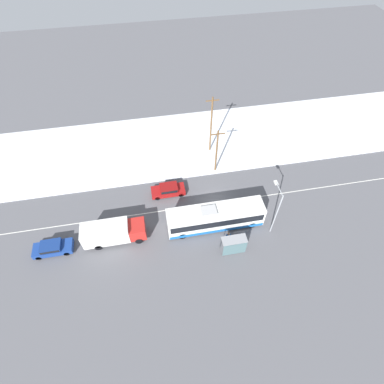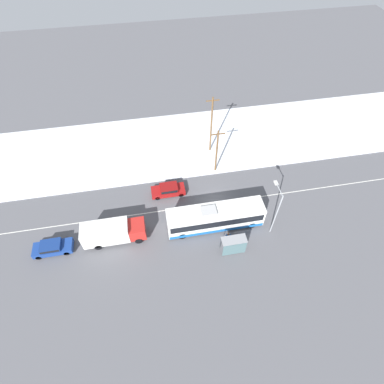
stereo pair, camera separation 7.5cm
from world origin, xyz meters
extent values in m
plane|color=#56565B|center=(0.00, 0.00, 0.00)|extent=(120.00, 120.00, 0.00)
cube|color=silver|center=(0.00, 12.42, 0.06)|extent=(80.00, 14.62, 0.12)
cube|color=silver|center=(0.00, 0.00, 0.00)|extent=(60.00, 0.12, 0.00)
cube|color=white|center=(-0.79, -3.28, 1.68)|extent=(11.60, 2.55, 2.81)
cube|color=black|center=(-0.79, -3.28, 2.02)|extent=(11.13, 2.57, 1.07)
cube|color=blue|center=(-0.79, -3.28, 0.53)|extent=(11.48, 2.57, 0.51)
cube|color=#B2B2B2|center=(-1.66, -3.28, 3.21)|extent=(1.80, 1.40, 0.24)
cylinder|color=black|center=(3.61, -4.42, 0.50)|extent=(1.00, 0.28, 1.00)
cylinder|color=black|center=(3.61, -2.15, 0.50)|extent=(1.00, 0.28, 1.00)
cylinder|color=black|center=(-4.98, -4.42, 0.50)|extent=(1.00, 0.28, 1.00)
cylinder|color=black|center=(-4.98, -2.15, 0.50)|extent=(1.00, 0.28, 1.00)
cube|color=silver|center=(-13.73, -3.12, 1.65)|extent=(5.33, 2.30, 2.31)
cube|color=red|center=(-10.12, -3.12, 1.40)|extent=(1.90, 2.18, 1.80)
cube|color=black|center=(-9.19, -3.12, 1.76)|extent=(0.06, 1.95, 0.79)
cylinder|color=black|center=(-10.12, -4.14, 0.45)|extent=(0.90, 0.26, 0.90)
cylinder|color=black|center=(-10.12, -2.10, 0.45)|extent=(0.90, 0.26, 0.90)
cylinder|color=black|center=(-14.80, -4.14, 0.45)|extent=(0.90, 0.26, 0.90)
cylinder|color=black|center=(-14.80, -2.10, 0.45)|extent=(0.90, 0.26, 0.90)
cube|color=maroon|center=(-5.76, 2.72, 0.57)|extent=(4.45, 1.80, 0.70)
cube|color=maroon|center=(-5.65, 2.72, 1.19)|extent=(2.31, 1.66, 0.54)
cube|color=black|center=(-5.65, 2.72, 1.20)|extent=(2.13, 1.69, 0.43)
cylinder|color=black|center=(-7.29, 1.93, 0.32)|extent=(0.64, 0.22, 0.64)
cylinder|color=black|center=(-7.29, 3.51, 0.32)|extent=(0.64, 0.22, 0.64)
cylinder|color=black|center=(-4.14, 1.93, 0.32)|extent=(0.64, 0.22, 0.64)
cylinder|color=black|center=(-4.14, 3.51, 0.32)|extent=(0.64, 0.22, 0.64)
cube|color=navy|center=(-19.91, -3.45, 0.57)|extent=(4.39, 1.80, 0.70)
cube|color=navy|center=(-20.02, -3.45, 1.16)|extent=(2.28, 1.66, 0.46)
cube|color=black|center=(-20.02, -3.45, 1.17)|extent=(2.10, 1.69, 0.37)
cylinder|color=black|center=(-18.41, -4.24, 0.32)|extent=(0.64, 0.22, 0.64)
cylinder|color=black|center=(-18.41, -2.66, 0.32)|extent=(0.64, 0.22, 0.64)
cylinder|color=black|center=(-21.50, -4.24, 0.32)|extent=(0.64, 0.22, 0.64)
cylinder|color=black|center=(-21.50, -2.66, 0.32)|extent=(0.64, 0.22, 0.64)
cylinder|color=#23232D|center=(0.06, -5.84, 0.43)|extent=(0.13, 0.13, 0.85)
cylinder|color=#23232D|center=(0.32, -5.84, 0.43)|extent=(0.13, 0.13, 0.85)
cube|color=#19478C|center=(0.19, -5.84, 1.20)|extent=(0.44, 0.24, 0.70)
sphere|color=#8E6647|center=(0.19, -5.84, 1.70)|extent=(0.30, 0.30, 0.30)
cylinder|color=#19478C|center=(-0.09, -5.84, 1.16)|extent=(0.11, 0.11, 0.67)
cylinder|color=#19478C|center=(0.47, -5.84, 1.16)|extent=(0.11, 0.11, 0.67)
cube|color=gray|center=(0.46, -7.06, 2.37)|extent=(2.82, 1.20, 0.06)
cube|color=slate|center=(0.46, -7.64, 1.20)|extent=(2.71, 0.04, 2.16)
cylinder|color=#474C51|center=(-0.91, -6.50, 1.17)|extent=(0.08, 0.08, 2.34)
cylinder|color=#474C51|center=(1.83, -6.50, 1.17)|extent=(0.08, 0.08, 2.34)
cylinder|color=#474C51|center=(-0.91, -7.62, 1.17)|extent=(0.08, 0.08, 2.34)
cylinder|color=#474C51|center=(1.83, -7.62, 1.17)|extent=(0.08, 0.08, 2.34)
cylinder|color=#9EA3A8|center=(5.68, -5.40, 3.47)|extent=(0.14, 0.14, 6.94)
cylinder|color=#9EA3A8|center=(5.68, -4.39, 6.79)|extent=(0.10, 2.04, 0.10)
cube|color=silver|center=(5.68, -3.37, 6.72)|extent=(0.36, 0.60, 0.16)
cylinder|color=brown|center=(1.40, 5.81, 3.57)|extent=(0.24, 0.24, 7.15)
cube|color=brown|center=(1.40, 5.81, 6.65)|extent=(1.80, 0.12, 0.12)
cylinder|color=brown|center=(1.55, 10.07, 4.62)|extent=(0.24, 0.24, 9.23)
cube|color=brown|center=(1.55, 10.07, 8.73)|extent=(1.80, 0.12, 0.12)
camera|label=1|loc=(-7.21, -22.86, 31.28)|focal=28.00mm
camera|label=2|loc=(-7.14, -22.88, 31.28)|focal=28.00mm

